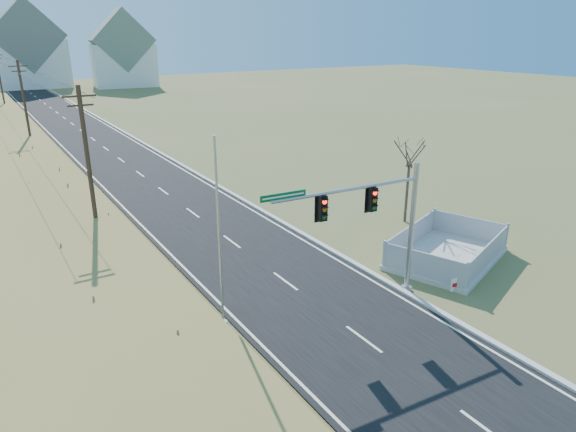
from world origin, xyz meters
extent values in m
plane|color=#535B2C|center=(0.00, 0.00, 0.00)|extent=(260.00, 260.00, 0.00)
cube|color=black|center=(0.00, 50.00, 0.03)|extent=(8.00, 180.00, 0.06)
cube|color=#B2AFA8|center=(4.15, 50.00, 0.09)|extent=(0.30, 180.00, 0.18)
cylinder|color=#422D1E|center=(-6.50, 15.00, 4.50)|extent=(0.26, 0.26, 9.00)
cube|color=#422D1E|center=(-6.50, 15.00, 8.40)|extent=(1.80, 0.10, 0.10)
cube|color=#422D1E|center=(-6.50, 15.00, 7.90)|extent=(1.40, 0.10, 0.10)
cylinder|color=#422D1E|center=(-6.50, 45.00, 4.50)|extent=(0.26, 0.26, 9.00)
cube|color=#422D1E|center=(-6.50, 45.00, 8.40)|extent=(1.80, 0.10, 0.10)
cube|color=#422D1E|center=(-6.50, 45.00, 7.90)|extent=(1.40, 0.10, 0.10)
cylinder|color=#422D1E|center=(-6.50, 75.00, 4.50)|extent=(0.26, 0.26, 9.00)
cube|color=silver|center=(2.00, 112.00, 5.00)|extent=(15.00, 10.00, 10.00)
cube|color=slate|center=(2.00, 112.00, 10.90)|extent=(15.27, 10.20, 15.27)
cube|color=silver|center=(20.00, 104.00, 4.50)|extent=(13.87, 10.31, 9.00)
cube|color=slate|center=(20.00, 104.00, 9.90)|extent=(14.12, 10.51, 13.24)
cylinder|color=#9EA0A5|center=(4.50, 0.21, 0.09)|extent=(0.54, 0.54, 0.18)
cylinder|color=#9EA0A5|center=(4.50, 0.21, 3.15)|extent=(0.23, 0.23, 6.31)
cylinder|color=#9EA0A5|center=(0.90, 0.46, 5.59)|extent=(7.20, 0.64, 0.14)
cube|color=black|center=(2.16, 0.37, 4.96)|extent=(0.36, 0.30, 1.05)
cube|color=black|center=(-0.36, 0.54, 4.96)|extent=(0.36, 0.30, 1.05)
cube|color=#044E26|center=(-2.15, 0.67, 5.77)|extent=(1.98, 0.18, 0.27)
cube|color=#B7B5AD|center=(8.87, 1.60, 0.13)|extent=(7.92, 6.67, 0.26)
cube|color=#9C9CA0|center=(9.62, -0.41, 0.90)|extent=(6.06, 2.33, 1.29)
cube|color=#9C9CA0|center=(8.12, 3.61, 0.90)|extent=(6.06, 2.33, 1.29)
cube|color=#9C9CA0|center=(5.85, 0.47, 0.90)|extent=(1.58, 4.05, 1.29)
cube|color=#9C9CA0|center=(11.89, 2.73, 0.90)|extent=(1.58, 4.05, 1.29)
cube|color=white|center=(6.42, -1.14, 0.36)|extent=(0.55, 0.17, 0.69)
cube|color=#B00E0B|center=(6.41, -1.17, 0.36)|extent=(0.44, 0.11, 0.20)
cylinder|color=#B7B5AD|center=(-4.30, 2.08, 0.08)|extent=(0.37, 0.37, 0.16)
cylinder|color=#9EA0A5|center=(-4.30, 2.08, 4.06)|extent=(0.10, 0.10, 8.13)
cylinder|color=#4C3F33|center=(11.21, 7.20, 1.92)|extent=(0.18, 0.18, 3.83)
camera|label=1|loc=(-12.04, -15.43, 11.78)|focal=32.00mm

